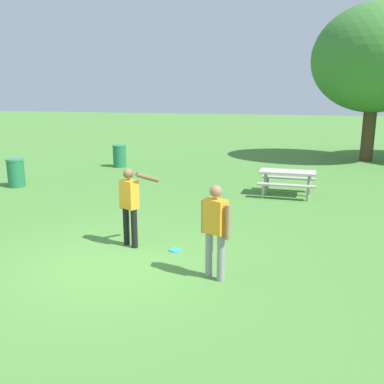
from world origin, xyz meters
The scene contains 8 objects.
ground_plane centered at (0.00, 0.00, 0.00)m, with size 120.00×120.00×0.00m, color #4C8438.
person_thrower centered at (-0.09, 1.03, 0.96)m, with size 0.80×0.59×1.64m.
person_catcher centered at (1.96, 0.03, 0.94)m, with size 0.56×0.36×1.64m.
frisbee centered at (0.88, 1.04, 0.01)m, with size 0.24×0.24×0.03m, color #2D9EDB.
picnic_table_near centered at (2.64, 6.53, 0.56)m, with size 1.72×1.44×0.77m.
trash_can_beside_table centered at (-6.29, 5.04, 0.48)m, with size 0.59×0.59×0.96m.
trash_can_further_along centered at (-4.75, 9.68, 0.48)m, with size 0.59×0.59×0.96m.
tree_tall_left centered at (5.68, 14.68, 4.64)m, with size 5.66×5.66×7.07m.
Camera 1 is at (3.52, -6.34, 3.08)m, focal length 38.53 mm.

